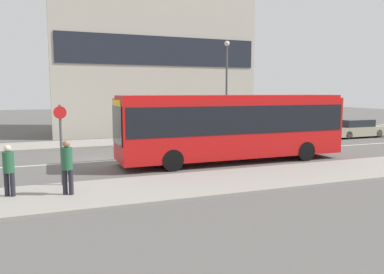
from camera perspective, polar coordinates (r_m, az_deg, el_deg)
The scene contains 11 objects.
ground_plane at distance 19.14m, azimuth -13.01°, elevation -3.59°, with size 120.00×120.00×0.00m, color #595654.
sidewalk_near at distance 13.10m, azimuth -9.21°, elevation -8.05°, with size 44.00×3.50×0.13m.
sidewalk_far at distance 25.27m, azimuth -14.97°, elevation -0.98°, with size 44.00×3.50×0.13m.
lane_centerline at distance 19.14m, azimuth -13.01°, elevation -3.57°, with size 41.80×0.16×0.01m.
city_bus at distance 18.45m, azimuth 6.19°, elevation 2.06°, with size 11.28×2.61×3.27m.
parked_car_0 at distance 27.62m, azimuth 16.09°, elevation 0.80°, with size 4.34×1.83×1.30m.
parked_car_1 at distance 30.93m, azimuth 23.58°, elevation 1.16°, with size 4.63×1.88×1.36m.
pedestrian_near_stop at distance 13.16m, azimuth -26.16°, elevation -4.18°, with size 0.34×0.34×1.64m.
pedestrian_down_pavement at distance 12.64m, azimuth -18.48°, elevation -3.89°, with size 0.34×0.34×1.77m.
bus_stop_sign at distance 13.90m, azimuth -19.33°, elevation -0.26°, with size 0.44×0.12×2.85m.
street_lamp at distance 26.29m, azimuth 5.30°, elevation 8.70°, with size 0.36×0.36×6.76m.
Camera 1 is at (-2.51, -18.67, 3.43)m, focal length 35.00 mm.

